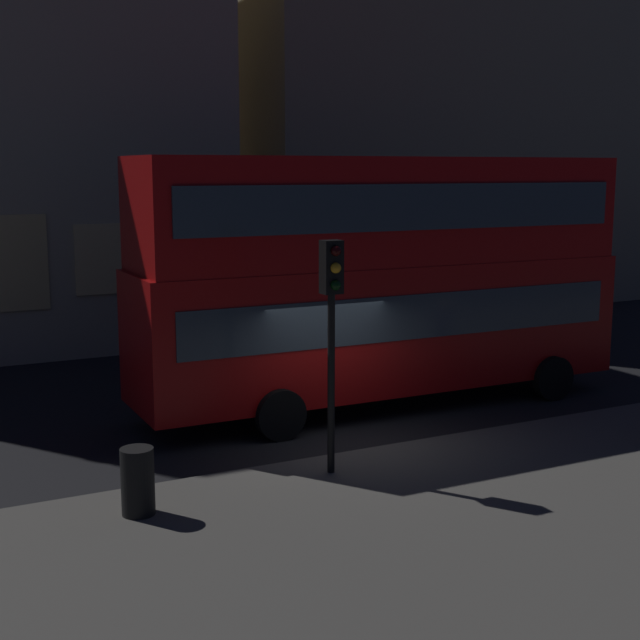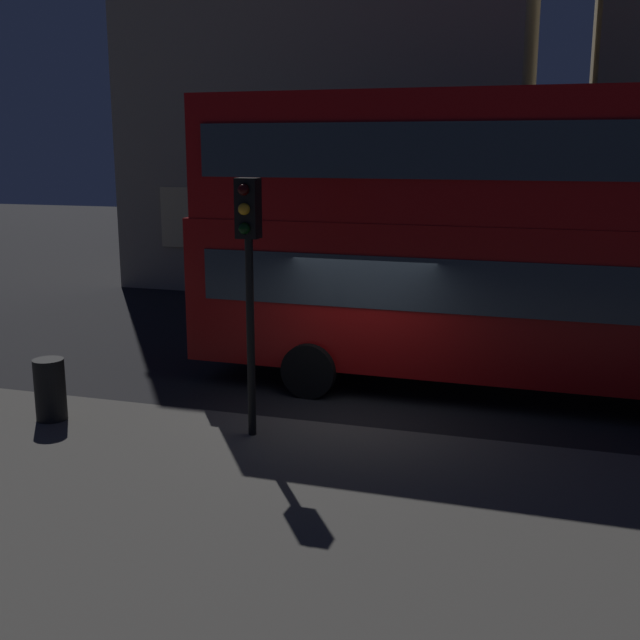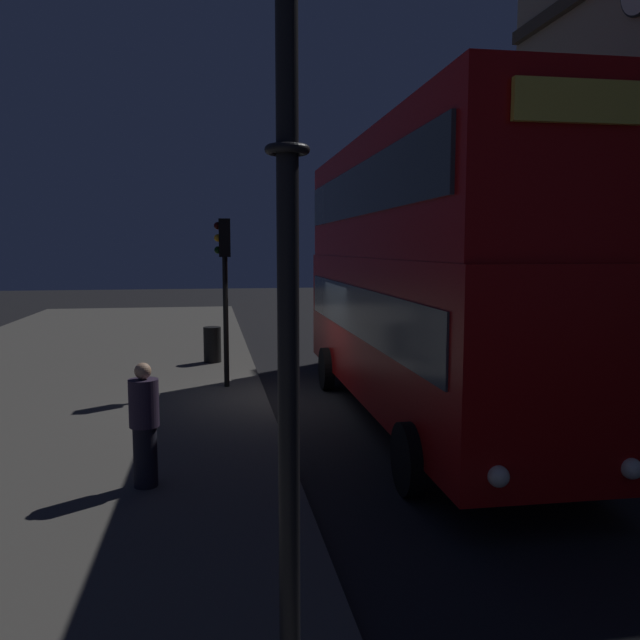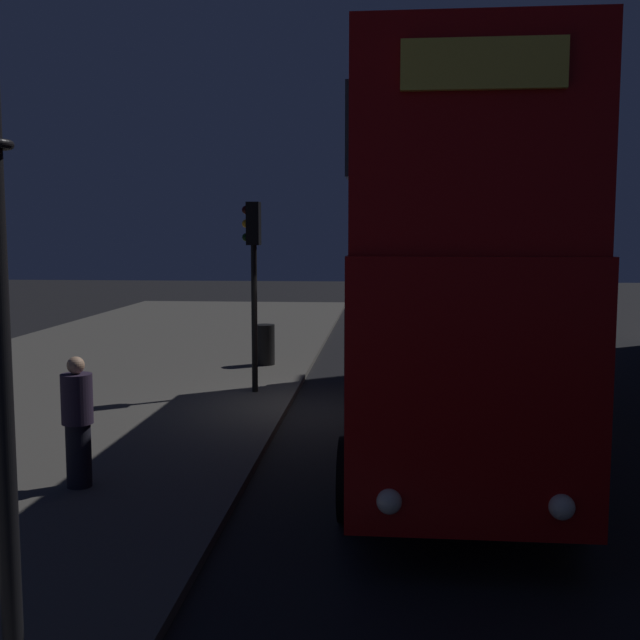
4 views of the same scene
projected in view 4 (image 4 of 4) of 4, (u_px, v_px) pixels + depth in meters
The scene contains 6 objects.
ground_plane at pixel (320, 411), 14.73m from camera, with size 80.00×80.00×0.00m, color black.
sidewalk_slab at pixel (42, 403), 15.17m from camera, with size 44.00×9.57×0.12m, color #4C4944.
double_decker_bus at pixel (443, 258), 12.27m from camera, with size 10.83×2.84×5.27m.
traffic_light_near_kerb at pixel (253, 256), 15.64m from camera, with size 0.32×0.36×3.81m.
pedestrian at pixel (78, 421), 9.89m from camera, with size 0.39×0.39×1.67m.
litter_bin at pixel (265, 345), 19.19m from camera, with size 0.48×0.48×0.98m, color black.
Camera 4 is at (14.40, 1.19, 3.31)m, focal length 44.16 mm.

